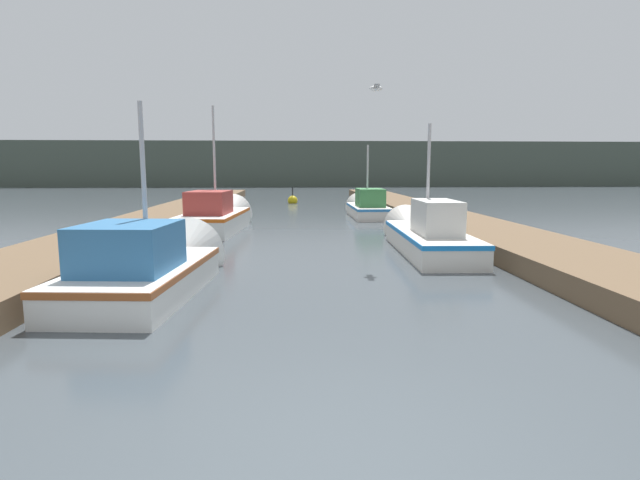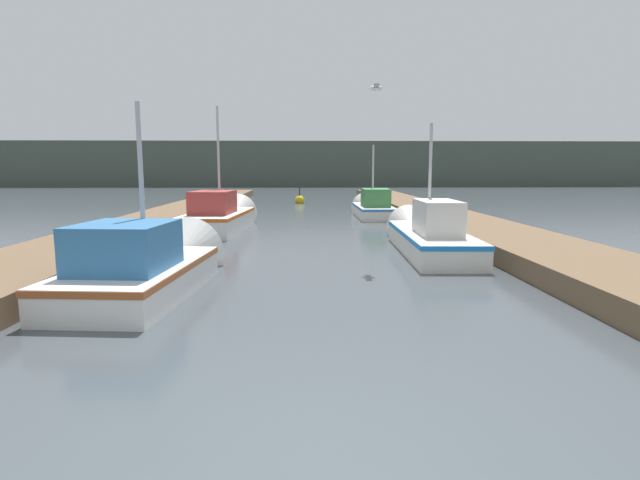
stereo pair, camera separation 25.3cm
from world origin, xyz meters
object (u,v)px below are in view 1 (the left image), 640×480
at_px(fishing_boat_1, 425,234).
at_px(channel_buoy, 293,200).
at_px(mooring_piling_0, 449,221).
at_px(seagull_lead, 376,88).
at_px(mooring_piling_1, 379,199).
at_px(fishing_boat_0, 153,266).
at_px(fishing_boat_2, 218,216).
at_px(fishing_boat_3, 367,207).

relative_size(fishing_boat_1, channel_buoy, 5.33).
bearing_deg(mooring_piling_0, seagull_lead, -131.99).
bearing_deg(mooring_piling_1, fishing_boat_0, -112.66).
distance_m(fishing_boat_2, fishing_boat_3, 7.47).
height_order(fishing_boat_3, channel_buoy, fishing_boat_3).
distance_m(mooring_piling_0, mooring_piling_1, 11.05).
bearing_deg(fishing_boat_0, mooring_piling_0, 42.44).
bearing_deg(mooring_piling_0, fishing_boat_1, -127.85).
bearing_deg(mooring_piling_0, mooring_piling_1, 90.62).
relative_size(fishing_boat_3, seagull_lead, 8.81).
relative_size(fishing_boat_2, fishing_boat_3, 1.12).
bearing_deg(fishing_boat_1, channel_buoy, 103.34).
bearing_deg(seagull_lead, mooring_piling_1, 173.43).
relative_size(fishing_boat_1, seagull_lead, 10.56).
height_order(fishing_boat_0, fishing_boat_3, fishing_boat_0).
bearing_deg(fishing_boat_3, fishing_boat_2, -141.94).
xyz_separation_m(fishing_boat_2, fishing_boat_3, (5.87, 4.62, -0.06)).
xyz_separation_m(fishing_boat_0, mooring_piling_0, (6.97, 5.37, 0.19)).
distance_m(fishing_boat_0, mooring_piling_0, 8.80).
distance_m(fishing_boat_3, mooring_piling_0, 7.92).
relative_size(fishing_boat_1, fishing_boat_3, 1.20).
bearing_deg(fishing_boat_2, mooring_piling_1, 52.77).
height_order(fishing_boat_1, fishing_boat_2, fishing_boat_2).
height_order(fishing_boat_1, mooring_piling_0, fishing_boat_1).
bearing_deg(fishing_boat_1, fishing_boat_2, 145.20).
xyz_separation_m(mooring_piling_1, seagull_lead, (-2.55, -14.02, 3.28)).
relative_size(mooring_piling_1, channel_buoy, 1.01).
height_order(fishing_boat_1, channel_buoy, fishing_boat_1).
relative_size(fishing_boat_0, mooring_piling_0, 3.86).
bearing_deg(channel_buoy, fishing_boat_1, -78.78).
xyz_separation_m(fishing_boat_0, fishing_boat_1, (5.92, 4.02, -0.00)).
bearing_deg(fishing_boat_2, seagull_lead, -49.81).
distance_m(fishing_boat_2, seagull_lead, 8.31).
relative_size(mooring_piling_0, seagull_lead, 2.17).
height_order(fishing_boat_2, channel_buoy, fishing_boat_2).
height_order(mooring_piling_1, seagull_lead, seagull_lead).
xyz_separation_m(mooring_piling_0, channel_buoy, (-4.53, 16.17, -0.44)).
xyz_separation_m(fishing_boat_3, seagull_lead, (-1.43, -10.79, 3.44)).
height_order(fishing_boat_3, mooring_piling_0, fishing_boat_3).
relative_size(fishing_boat_0, fishing_boat_3, 0.95).
height_order(fishing_boat_0, fishing_boat_1, fishing_boat_1).
distance_m(fishing_boat_1, fishing_boat_3, 9.18).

